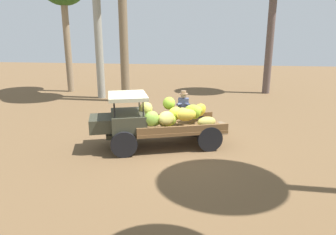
% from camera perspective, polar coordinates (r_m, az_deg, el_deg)
% --- Properties ---
extents(ground_plane, '(60.00, 60.00, 0.00)m').
position_cam_1_polar(ground_plane, '(10.67, -0.88, -5.40)').
color(ground_plane, brown).
extents(truck, '(4.66, 2.88, 1.86)m').
position_cam_1_polar(truck, '(10.41, -2.48, -0.59)').
color(truck, '#3A3A2B').
rests_on(truck, ground).
extents(farmer, '(0.53, 0.47, 1.66)m').
position_cam_1_polar(farmer, '(11.97, 2.86, 1.58)').
color(farmer, '#3E394A').
rests_on(farmer, ground).
extents(wooden_crate, '(0.71, 0.70, 0.41)m').
position_cam_1_polar(wooden_crate, '(12.10, 9.39, -2.06)').
color(wooden_crate, '#7B6349').
rests_on(wooden_crate, ground).
extents(loose_banana_bunch, '(0.54, 0.63, 0.37)m').
position_cam_1_polar(loose_banana_bunch, '(12.85, 1.73, -0.94)').
color(loose_banana_bunch, yellow).
rests_on(loose_banana_bunch, ground).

